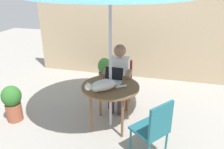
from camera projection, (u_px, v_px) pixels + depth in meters
ground_plane at (111, 125)px, 3.74m from camera, size 14.00×14.00×0.00m
fence_back at (133, 38)px, 5.32m from camera, size 4.90×0.08×1.96m
patio_table at (110, 90)px, 3.48m from camera, size 0.90×0.90×0.73m
chair_occupied at (121, 79)px, 4.22m from camera, size 0.40×0.40×0.88m
chair_empty at (154, 127)px, 2.84m from camera, size 0.56×0.56×0.88m
person_seated at (119, 74)px, 4.01m from camera, size 0.48×0.48×1.22m
laptop at (113, 77)px, 3.60m from camera, size 0.32×0.27×0.21m
cat at (102, 86)px, 3.27m from camera, size 0.55×0.42×0.17m
potted_plant_near_fence at (105, 71)px, 5.09m from camera, size 0.31×0.31×0.65m
potted_plant_by_chair at (12, 102)px, 3.76m from camera, size 0.33×0.33×0.64m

